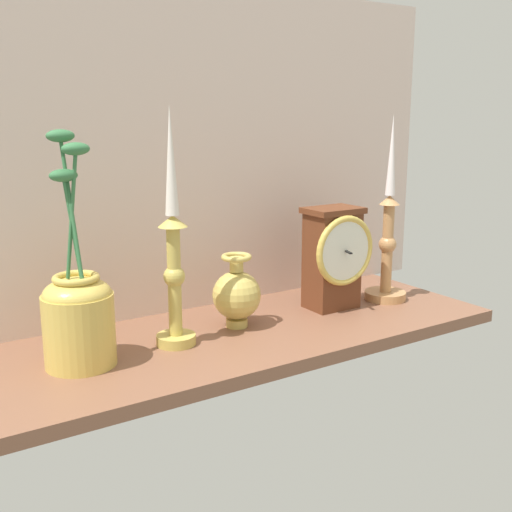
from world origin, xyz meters
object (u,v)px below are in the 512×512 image
(brass_vase_bulbous, at_px, (238,294))
(brass_vase_jar, at_px, (78,313))
(mantel_clock, at_px, (334,256))
(candlestick_tall_left, at_px, (172,256))
(candlestick_tall_center, at_px, (386,244))

(brass_vase_bulbous, bearing_deg, brass_vase_jar, -175.74)
(brass_vase_jar, bearing_deg, mantel_clock, 1.53)
(candlestick_tall_left, bearing_deg, mantel_clock, 1.51)
(mantel_clock, xyz_separation_m, candlestick_tall_center, (0.14, -0.01, 0.01))
(candlestick_tall_center, relative_size, brass_vase_bulbous, 2.82)
(mantel_clock, distance_m, brass_vase_jar, 0.54)
(candlestick_tall_left, height_order, brass_vase_bulbous, candlestick_tall_left)
(candlestick_tall_left, bearing_deg, brass_vase_jar, -178.41)
(mantel_clock, relative_size, candlestick_tall_center, 0.53)
(candlestick_tall_center, bearing_deg, brass_vase_jar, -179.64)
(candlestick_tall_left, relative_size, brass_vase_bulbous, 2.93)
(mantel_clock, height_order, candlestick_tall_left, candlestick_tall_left)
(candlestick_tall_left, xyz_separation_m, candlestick_tall_center, (0.51, -0.00, -0.04))
(mantel_clock, bearing_deg, candlestick_tall_center, -4.28)
(mantel_clock, bearing_deg, brass_vase_jar, -178.47)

